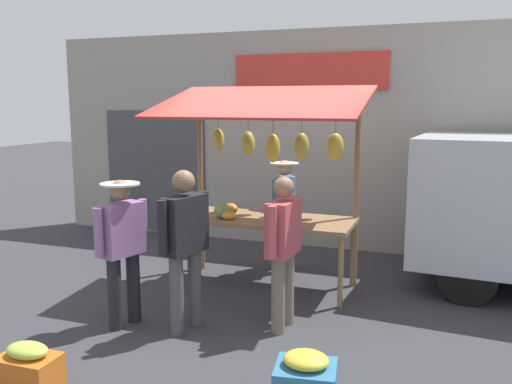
% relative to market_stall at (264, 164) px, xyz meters
% --- Properties ---
extents(ground_plane, '(40.00, 40.00, 0.00)m').
position_rel_market_stall_xyz_m(ground_plane, '(-0.02, 0.04, -1.55)').
color(ground_plane, '#38383D').
extents(street_backdrop, '(9.00, 0.30, 3.40)m').
position_rel_market_stall_xyz_m(street_backdrop, '(0.04, -2.15, 0.15)').
color(street_backdrop, '#9E998E').
rests_on(street_backdrop, ground).
extents(market_stall, '(2.50, 1.46, 2.50)m').
position_rel_market_stall_xyz_m(market_stall, '(0.00, 0.00, 0.00)').
color(market_stall, olive).
rests_on(market_stall, ground).
extents(vendor_with_sunhat, '(0.39, 0.66, 1.52)m').
position_rel_market_stall_xyz_m(vendor_with_sunhat, '(-0.04, -0.71, -0.66)').
color(vendor_with_sunhat, '#726656').
rests_on(vendor_with_sunhat, ground).
extents(shopper_with_shopping_bag, '(0.34, 0.68, 1.64)m').
position_rel_market_stall_xyz_m(shopper_with_shopping_bag, '(0.29, 1.57, -0.60)').
color(shopper_with_shopping_bag, '#4C4C51').
rests_on(shopper_with_shopping_bag, ground).
extents(shopper_with_ponytail, '(0.25, 0.68, 1.57)m').
position_rel_market_stall_xyz_m(shopper_with_ponytail, '(-0.62, 1.19, -0.65)').
color(shopper_with_ponytail, '#726656').
rests_on(shopper_with_ponytail, ground).
extents(shopper_in_grey_tee, '(0.39, 0.65, 1.53)m').
position_rel_market_stall_xyz_m(shopper_in_grey_tee, '(0.94, 1.68, -0.66)').
color(shopper_in_grey_tee, '#232328').
rests_on(shopper_in_grey_tee, ground).
extents(produce_crate_near, '(0.52, 0.47, 0.43)m').
position_rel_market_stall_xyz_m(produce_crate_near, '(-1.21, 2.52, -1.35)').
color(produce_crate_near, teal).
rests_on(produce_crate_near, ground).
extents(produce_crate_side, '(0.49, 0.33, 0.38)m').
position_rel_market_stall_xyz_m(produce_crate_side, '(0.98, 3.02, -1.38)').
color(produce_crate_side, '#D1661E').
rests_on(produce_crate_side, ground).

